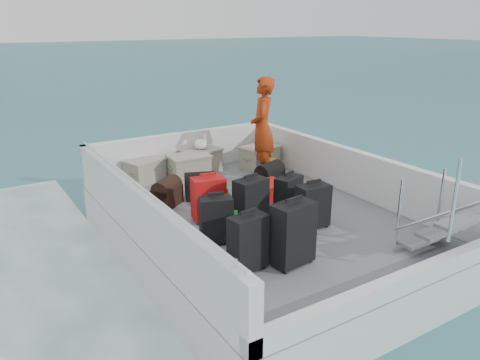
{
  "coord_description": "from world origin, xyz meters",
  "views": [
    {
      "loc": [
        -3.47,
        -5.04,
        3.2
      ],
      "look_at": [
        -0.03,
        0.44,
        1.0
      ],
      "focal_mm": 35.0,
      "sensor_mm": 36.0,
      "label": 1
    }
  ],
  "objects_px": {
    "suitcase_8": "(264,192)",
    "suitcase_0": "(248,243)",
    "crate_1": "(189,168)",
    "suitcase_5": "(208,199)",
    "suitcase_3": "(293,234)",
    "suitcase_6": "(313,207)",
    "passenger": "(262,128)",
    "suitcase_1": "(216,221)",
    "crate_0": "(145,171)",
    "crate_3": "(260,158)",
    "suitcase_7": "(288,196)",
    "suitcase_4": "(251,203)",
    "crate_2": "(201,161)"
  },
  "relations": [
    {
      "from": "suitcase_8",
      "to": "suitcase_0",
      "type": "bearing_deg",
      "value": 136.92
    },
    {
      "from": "suitcase_0",
      "to": "crate_1",
      "type": "xyz_separation_m",
      "value": [
        0.85,
        3.17,
        -0.12
      ]
    },
    {
      "from": "suitcase_5",
      "to": "suitcase_8",
      "type": "distance_m",
      "value": 1.09
    },
    {
      "from": "suitcase_0",
      "to": "suitcase_5",
      "type": "bearing_deg",
      "value": 72.97
    },
    {
      "from": "suitcase_3",
      "to": "suitcase_6",
      "type": "distance_m",
      "value": 1.06
    },
    {
      "from": "suitcase_8",
      "to": "passenger",
      "type": "relative_size",
      "value": 0.39
    },
    {
      "from": "suitcase_1",
      "to": "passenger",
      "type": "distance_m",
      "value": 2.77
    },
    {
      "from": "crate_0",
      "to": "crate_3",
      "type": "distance_m",
      "value": 2.11
    },
    {
      "from": "suitcase_8",
      "to": "crate_3",
      "type": "relative_size",
      "value": 1.05
    },
    {
      "from": "suitcase_5",
      "to": "suitcase_6",
      "type": "height_order",
      "value": "suitcase_5"
    },
    {
      "from": "suitcase_7",
      "to": "suitcase_8",
      "type": "relative_size",
      "value": 0.84
    },
    {
      "from": "suitcase_4",
      "to": "suitcase_5",
      "type": "bearing_deg",
      "value": 121.9
    },
    {
      "from": "passenger",
      "to": "suitcase_4",
      "type": "bearing_deg",
      "value": -2.2
    },
    {
      "from": "crate_2",
      "to": "passenger",
      "type": "relative_size",
      "value": 0.37
    },
    {
      "from": "suitcase_4",
      "to": "crate_1",
      "type": "height_order",
      "value": "suitcase_4"
    },
    {
      "from": "crate_2",
      "to": "suitcase_3",
      "type": "bearing_deg",
      "value": -101.58
    },
    {
      "from": "suitcase_0",
      "to": "suitcase_7",
      "type": "xyz_separation_m",
      "value": [
        1.31,
        0.99,
        -0.04
      ]
    },
    {
      "from": "suitcase_4",
      "to": "crate_0",
      "type": "distance_m",
      "value": 2.52
    },
    {
      "from": "suitcase_6",
      "to": "crate_3",
      "type": "bearing_deg",
      "value": 74.17
    },
    {
      "from": "suitcase_3",
      "to": "crate_3",
      "type": "distance_m",
      "value": 3.64
    },
    {
      "from": "suitcase_6",
      "to": "crate_1",
      "type": "bearing_deg",
      "value": 103.84
    },
    {
      "from": "passenger",
      "to": "suitcase_5",
      "type": "bearing_deg",
      "value": -18.34
    },
    {
      "from": "suitcase_8",
      "to": "crate_3",
      "type": "distance_m",
      "value": 1.66
    },
    {
      "from": "suitcase_3",
      "to": "suitcase_6",
      "type": "height_order",
      "value": "suitcase_3"
    },
    {
      "from": "suitcase_3",
      "to": "crate_0",
      "type": "bearing_deg",
      "value": 87.83
    },
    {
      "from": "suitcase_0",
      "to": "suitcase_1",
      "type": "xyz_separation_m",
      "value": [
        0.04,
        0.76,
        -0.03
      ]
    },
    {
      "from": "crate_1",
      "to": "suitcase_8",
      "type": "bearing_deg",
      "value": -72.13
    },
    {
      "from": "crate_0",
      "to": "crate_1",
      "type": "relative_size",
      "value": 0.91
    },
    {
      "from": "suitcase_1",
      "to": "crate_1",
      "type": "xyz_separation_m",
      "value": [
        0.82,
        2.41,
        -0.1
      ]
    },
    {
      "from": "passenger",
      "to": "suitcase_1",
      "type": "bearing_deg",
      "value": -9.97
    },
    {
      "from": "suitcase_6",
      "to": "suitcase_3",
      "type": "bearing_deg",
      "value": -138.6
    },
    {
      "from": "suitcase_4",
      "to": "suitcase_5",
      "type": "relative_size",
      "value": 1.06
    },
    {
      "from": "suitcase_6",
      "to": "suitcase_8",
      "type": "bearing_deg",
      "value": 92.63
    },
    {
      "from": "suitcase_5",
      "to": "passenger",
      "type": "height_order",
      "value": "passenger"
    },
    {
      "from": "suitcase_0",
      "to": "crate_2",
      "type": "height_order",
      "value": "suitcase_0"
    },
    {
      "from": "suitcase_4",
      "to": "crate_1",
      "type": "distance_m",
      "value": 2.2
    },
    {
      "from": "crate_2",
      "to": "crate_3",
      "type": "relative_size",
      "value": 1.01
    },
    {
      "from": "suitcase_5",
      "to": "passenger",
      "type": "relative_size",
      "value": 0.35
    },
    {
      "from": "crate_1",
      "to": "crate_2",
      "type": "height_order",
      "value": "crate_1"
    },
    {
      "from": "suitcase_4",
      "to": "passenger",
      "type": "relative_size",
      "value": 0.37
    },
    {
      "from": "suitcase_5",
      "to": "crate_2",
      "type": "distance_m",
      "value": 2.2
    },
    {
      "from": "suitcase_1",
      "to": "suitcase_0",
      "type": "bearing_deg",
      "value": -74.37
    },
    {
      "from": "suitcase_0",
      "to": "suitcase_5",
      "type": "xyz_separation_m",
      "value": [
        0.29,
        1.42,
        -0.02
      ]
    },
    {
      "from": "suitcase_7",
      "to": "crate_1",
      "type": "relative_size",
      "value": 0.87
    },
    {
      "from": "suitcase_1",
      "to": "suitcase_8",
      "type": "distance_m",
      "value": 1.59
    },
    {
      "from": "suitcase_3",
      "to": "suitcase_7",
      "type": "distance_m",
      "value": 1.41
    },
    {
      "from": "suitcase_5",
      "to": "crate_0",
      "type": "relative_size",
      "value": 1.02
    },
    {
      "from": "crate_0",
      "to": "crate_2",
      "type": "height_order",
      "value": "crate_2"
    },
    {
      "from": "suitcase_3",
      "to": "crate_0",
      "type": "xyz_separation_m",
      "value": [
        -0.32,
        3.6,
        -0.19
      ]
    },
    {
      "from": "suitcase_1",
      "to": "crate_0",
      "type": "distance_m",
      "value": 2.69
    }
  ]
}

